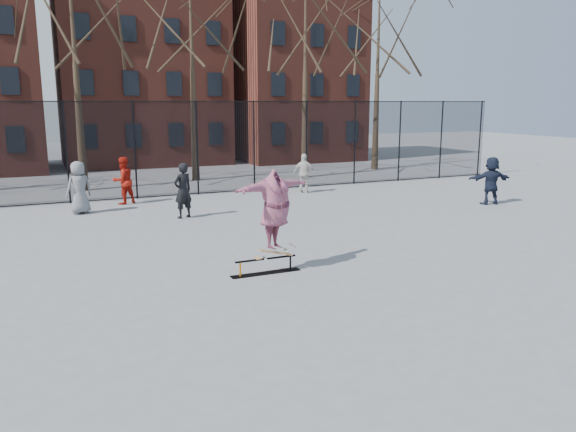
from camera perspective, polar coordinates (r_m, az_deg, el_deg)
name	(u,v)px	position (r m, az deg, el deg)	size (l,w,h in m)	color
ground	(305,286)	(12.31, 1.73, -7.13)	(100.00, 100.00, 0.00)	slate
skate_rail	(266,267)	(13.16, -2.27, -5.23)	(1.70, 0.26, 0.37)	black
skateboard	(275,255)	(13.17, -1.30, -3.94)	(0.88, 0.21, 0.11)	olive
skater	(275,214)	(12.95, -1.32, 0.25)	(2.28, 0.62, 1.86)	#68327D
bystander_grey	(79,188)	(21.34, -20.46, 2.73)	(0.92, 0.60, 1.89)	slate
bystander_black	(183,191)	(19.60, -10.63, 2.56)	(0.70, 0.46, 1.91)	black
bystander_red	(123,181)	(22.89, -16.41, 3.48)	(0.90, 0.70, 1.85)	#A7190E
bystander_white	(304,173)	(24.70, 1.67, 4.35)	(1.01, 0.42, 1.73)	beige
bystander_navy	(491,181)	(23.27, 19.94, 3.40)	(1.73, 0.55, 1.87)	#1A2034
fence	(169,148)	(24.10, -12.03, 6.78)	(34.03, 0.07, 4.00)	black
tree_row	(139,27)	(28.27, -14.90, 18.09)	(33.66, 7.46, 10.67)	black
rowhouses	(131,67)	(37.01, -15.64, 14.39)	(29.00, 7.00, 13.00)	maroon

